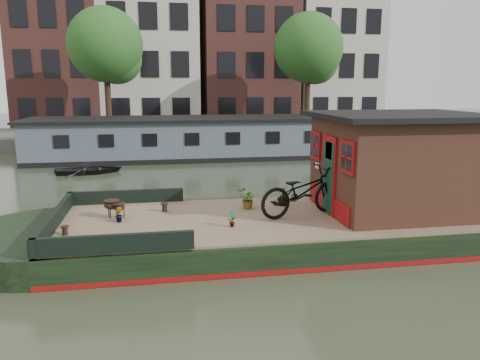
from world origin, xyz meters
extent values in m
plane|color=#313B25|center=(0.00, 0.00, 0.00)|extent=(120.00, 120.00, 0.00)
cube|color=black|center=(0.00, 0.00, 0.30)|extent=(12.00, 4.00, 0.60)
cylinder|color=black|center=(-6.00, 0.00, 0.30)|extent=(4.00, 4.00, 0.60)
cube|color=maroon|center=(0.00, 0.00, 0.06)|extent=(12.02, 4.02, 0.10)
cube|color=#8F7458|center=(0.00, 0.00, 0.62)|extent=(11.80, 3.80, 0.05)
cube|color=black|center=(-5.92, 0.00, 0.82)|extent=(0.12, 4.00, 0.35)
cube|color=black|center=(-4.50, 1.92, 0.82)|extent=(3.00, 0.12, 0.35)
cube|color=black|center=(-4.50, -1.92, 0.82)|extent=(3.00, 0.12, 0.35)
cube|color=#341D14|center=(2.20, 0.00, 1.80)|extent=(3.50, 3.00, 2.30)
cube|color=black|center=(2.20, 0.00, 3.01)|extent=(4.00, 3.50, 0.12)
cube|color=maroon|center=(0.42, 0.00, 1.60)|extent=(0.06, 0.80, 1.90)
cube|color=black|center=(0.40, 0.00, 1.55)|extent=(0.04, 0.64, 1.70)
cube|color=maroon|center=(0.42, -1.05, 2.20)|extent=(0.06, 0.72, 0.72)
cube|color=maroon|center=(0.42, 1.05, 2.20)|extent=(0.06, 0.72, 0.72)
imported|color=black|center=(-0.27, -0.06, 1.24)|extent=(2.37, 1.38, 1.18)
imported|color=#A03F2D|center=(-2.07, -0.69, 0.84)|extent=(0.23, 0.19, 0.39)
imported|color=brown|center=(-4.57, 0.13, 0.82)|extent=(0.21, 0.24, 0.35)
imported|color=#963C2B|center=(-1.44, 0.78, 0.90)|extent=(0.58, 0.55, 0.50)
imported|color=brown|center=(-0.47, 0.95, 0.89)|extent=(0.29, 0.29, 0.49)
imported|color=#995D2D|center=(-3.91, -1.70, 0.79)|extent=(0.18, 0.17, 0.28)
cylinder|color=black|center=(-3.51, 0.87, 0.76)|extent=(0.19, 0.19, 0.22)
cylinder|color=black|center=(-5.60, -0.65, 0.75)|extent=(0.17, 0.17, 0.19)
imported|color=black|center=(-6.61, 10.27, 0.29)|extent=(3.03, 2.35, 0.58)
cube|color=#4E5B68|center=(0.00, 14.00, 1.00)|extent=(20.00, 4.00, 2.00)
cube|color=black|center=(0.00, 14.00, 2.05)|extent=(20.40, 4.40, 0.12)
cube|color=black|center=(0.00, 14.00, 0.12)|extent=(20.00, 4.05, 0.24)
cube|color=#47443F|center=(0.00, 20.50, 0.45)|extent=(60.00, 6.00, 0.90)
cube|color=brown|center=(-10.50, 27.50, 7.50)|extent=(6.00, 8.00, 15.00)
cube|color=#B7B2A3|center=(-4.00, 27.50, 8.25)|extent=(7.00, 8.00, 16.50)
cube|color=brown|center=(3.50, 27.50, 7.75)|extent=(7.00, 8.00, 15.50)
cube|color=#B7B2A3|center=(10.50, 27.50, 8.00)|extent=(6.50, 8.00, 16.00)
cylinder|color=#332316|center=(-6.50, 19.00, 2.90)|extent=(0.36, 0.36, 4.00)
sphere|color=#224316|center=(-6.50, 19.00, 6.10)|extent=(4.40, 4.40, 4.40)
sphere|color=#224316|center=(-5.90, 19.30, 5.30)|extent=(3.00, 3.00, 3.00)
cylinder|color=#332316|center=(6.00, 19.00, 2.90)|extent=(0.36, 0.36, 4.00)
sphere|color=#224316|center=(6.00, 19.00, 6.10)|extent=(4.40, 4.40, 4.40)
sphere|color=#224316|center=(6.60, 19.30, 5.30)|extent=(3.00, 3.00, 3.00)
camera|label=1|loc=(-3.61, -10.51, 3.71)|focal=35.00mm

